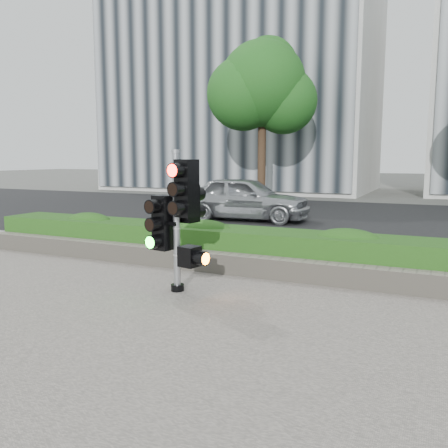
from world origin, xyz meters
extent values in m
plane|color=#51514C|center=(0.00, 0.00, 0.00)|extent=(120.00, 120.00, 0.00)
cube|color=#9E9389|center=(0.00, -2.50, 0.01)|extent=(16.00, 11.00, 0.03)
cube|color=black|center=(0.00, 10.00, 0.01)|extent=(60.00, 13.00, 0.02)
cube|color=gray|center=(0.00, 3.15, 0.06)|extent=(60.00, 0.25, 0.12)
cube|color=gray|center=(0.00, 1.90, 0.20)|extent=(12.00, 0.32, 0.34)
cube|color=#388328|center=(0.00, 2.55, 0.37)|extent=(12.00, 1.00, 0.68)
cube|color=#B7B7B2|center=(-9.00, 23.00, 7.50)|extent=(16.00, 9.00, 15.00)
cylinder|color=black|center=(-4.50, 14.50, 2.02)|extent=(0.36, 0.36, 4.03)
sphere|color=#1B4614|center=(-4.50, 14.50, 5.18)|extent=(3.74, 3.74, 3.74)
sphere|color=#1B4614|center=(-3.64, 14.86, 4.46)|extent=(2.88, 2.88, 2.88)
sphere|color=#1B4614|center=(-5.22, 14.07, 4.75)|extent=(3.17, 3.17, 3.17)
sphere|color=#1B4614|center=(-4.50, 15.22, 6.05)|extent=(2.59, 2.59, 2.59)
cylinder|color=black|center=(-0.64, 0.57, 0.08)|extent=(0.20, 0.20, 0.10)
cylinder|color=gray|center=(-0.64, 0.57, 1.06)|extent=(0.10, 0.10, 2.05)
cylinder|color=gray|center=(-0.64, 0.57, 2.11)|extent=(0.13, 0.13, 0.05)
cube|color=#FF1107|center=(-0.42, 0.49, 1.58)|extent=(0.31, 0.31, 0.82)
cube|color=#14E51E|center=(-0.87, 0.58, 1.05)|extent=(0.31, 0.31, 0.82)
cube|color=black|center=(-0.56, 0.79, 1.33)|extent=(0.31, 0.31, 0.56)
cube|color=orange|center=(-0.42, 0.55, 0.58)|extent=(0.31, 0.31, 0.30)
imported|color=#A6A9AD|center=(-2.85, 8.55, 0.73)|extent=(4.26, 1.95, 1.42)
camera|label=1|loc=(2.92, -5.41, 2.02)|focal=38.00mm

